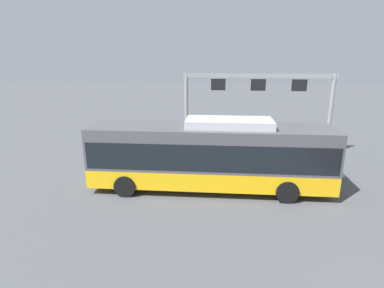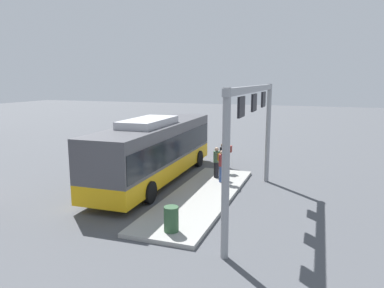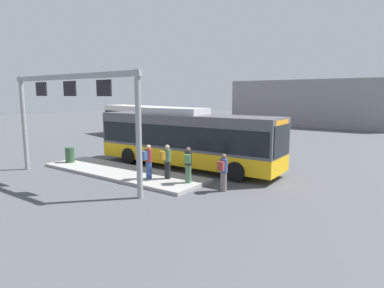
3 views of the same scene
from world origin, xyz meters
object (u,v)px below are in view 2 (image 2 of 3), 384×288
at_px(person_waiting_near, 227,153).
at_px(bus_main, 156,148).
at_px(person_waiting_mid, 217,161).
at_px(trash_bin, 171,219).
at_px(person_boarding, 223,157).
at_px(person_waiting_far, 222,165).

bearing_deg(person_waiting_near, bus_main, 55.43).
height_order(person_waiting_near, person_waiting_mid, person_waiting_mid).
relative_size(person_waiting_near, trash_bin, 1.86).
bearing_deg(person_waiting_near, trash_bin, 93.45).
relative_size(bus_main, person_waiting_near, 6.79).
bearing_deg(trash_bin, bus_main, 29.53).
distance_m(person_waiting_near, person_waiting_mid, 3.03).
distance_m(person_boarding, trash_bin, 8.61).
xyz_separation_m(bus_main, trash_bin, (-6.17, -3.49, -1.20)).
bearing_deg(bus_main, person_waiting_far, -85.14).
height_order(person_waiting_mid, person_waiting_far, same).
height_order(bus_main, person_boarding, bus_main).
bearing_deg(person_waiting_near, person_waiting_far, 100.99).
bearing_deg(person_waiting_far, bus_main, 14.76).
relative_size(person_boarding, person_waiting_mid, 1.00).
bearing_deg(person_waiting_mid, bus_main, 41.00).
distance_m(person_boarding, person_waiting_far, 2.10).
xyz_separation_m(person_boarding, person_waiting_mid, (-1.29, 0.01, 0.00)).
distance_m(bus_main, person_waiting_mid, 3.37).
bearing_deg(person_waiting_mid, person_waiting_far, 144.72).
bearing_deg(person_waiting_near, person_boarding, 97.83).
height_order(bus_main, person_waiting_mid, bus_main).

